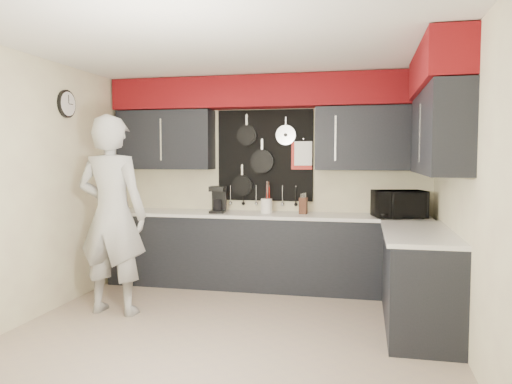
% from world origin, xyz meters
% --- Properties ---
extents(ground, '(4.00, 4.00, 0.00)m').
position_xyz_m(ground, '(0.00, 0.00, 0.00)').
color(ground, tan).
rests_on(ground, ground).
extents(back_wall_assembly, '(4.00, 0.36, 2.60)m').
position_xyz_m(back_wall_assembly, '(0.01, 1.60, 2.01)').
color(back_wall_assembly, '#F9F8C1').
rests_on(back_wall_assembly, ground).
extents(right_wall_assembly, '(0.36, 3.50, 2.60)m').
position_xyz_m(right_wall_assembly, '(1.85, 0.26, 1.94)').
color(right_wall_assembly, '#F9F8C1').
rests_on(right_wall_assembly, ground).
extents(left_wall_assembly, '(0.05, 3.50, 2.60)m').
position_xyz_m(left_wall_assembly, '(-1.99, 0.02, 1.33)').
color(left_wall_assembly, '#F9F8C1').
rests_on(left_wall_assembly, ground).
extents(base_cabinets, '(3.95, 2.20, 0.92)m').
position_xyz_m(base_cabinets, '(0.49, 1.13, 0.46)').
color(base_cabinets, black).
rests_on(base_cabinets, ground).
extents(microwave, '(0.63, 0.51, 0.31)m').
position_xyz_m(microwave, '(1.57, 1.35, 1.07)').
color(microwave, black).
rests_on(microwave, base_cabinets).
extents(knife_block, '(0.10, 0.10, 0.20)m').
position_xyz_m(knife_block, '(0.47, 1.48, 1.02)').
color(knife_block, '#371A11').
rests_on(knife_block, base_cabinets).
extents(utensil_crock, '(0.14, 0.14, 0.18)m').
position_xyz_m(utensil_crock, '(0.02, 1.47, 1.01)').
color(utensil_crock, white).
rests_on(utensil_crock, base_cabinets).
extents(coffee_maker, '(0.20, 0.24, 0.33)m').
position_xyz_m(coffee_maker, '(-0.58, 1.41, 1.09)').
color(coffee_maker, black).
rests_on(coffee_maker, base_cabinets).
extents(person, '(0.75, 0.51, 2.03)m').
position_xyz_m(person, '(-1.32, 0.13, 1.01)').
color(person, '#A7A8A5').
rests_on(person, ground).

